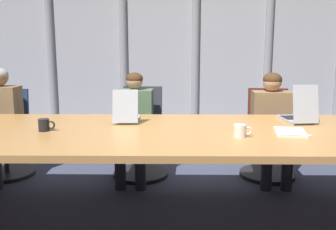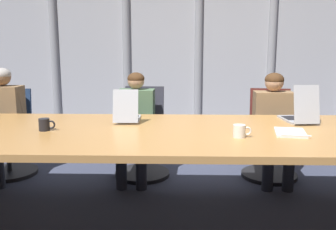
# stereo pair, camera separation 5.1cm
# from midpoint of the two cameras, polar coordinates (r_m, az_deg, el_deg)

# --- Properties ---
(ground_plane) EXTENTS (15.33, 15.33, 0.00)m
(ground_plane) POSITION_cam_midpoint_polar(r_m,az_deg,el_deg) (3.26, 7.42, -15.48)
(ground_plane) COLOR #383D51
(conference_table) EXTENTS (5.02, 1.38, 0.76)m
(conference_table) POSITION_cam_midpoint_polar(r_m,az_deg,el_deg) (3.04, 7.71, -4.73)
(conference_table) COLOR #B77F42
(conference_table) RESTS_ON ground_plane
(curtain_backdrop) EXTENTS (7.67, 0.17, 2.99)m
(curtain_backdrop) POSITION_cam_midpoint_polar(r_m,az_deg,el_deg) (5.78, 4.93, 11.25)
(curtain_backdrop) COLOR #B2B2B7
(curtain_backdrop) RESTS_ON ground_plane
(laptop_left_mid) EXTENTS (0.23, 0.39, 0.29)m
(laptop_left_mid) POSITION_cam_midpoint_polar(r_m,az_deg,el_deg) (3.36, -5.70, 0.06)
(laptop_left_mid) COLOR #A8ADB7
(laptop_left_mid) RESTS_ON conference_table
(laptop_center) EXTENTS (0.26, 0.43, 0.34)m
(laptop_center) POSITION_cam_midpoint_polar(r_m,az_deg,el_deg) (3.50, 19.43, 0.04)
(laptop_center) COLOR #A8ADB7
(laptop_center) RESTS_ON conference_table
(office_chair_left_end) EXTENTS (0.60, 0.60, 0.93)m
(office_chair_left_end) POSITION_cam_midpoint_polar(r_m,az_deg,el_deg) (4.58, -22.43, -3.86)
(office_chair_left_end) COLOR navy
(office_chair_left_end) RESTS_ON ground_plane
(office_chair_left_mid) EXTENTS (0.60, 0.60, 0.96)m
(office_chair_left_mid) POSITION_cam_midpoint_polar(r_m,az_deg,el_deg) (4.20, -3.48, -4.18)
(office_chair_left_mid) COLOR #2D2D38
(office_chair_left_mid) RESTS_ON ground_plane
(office_chair_center) EXTENTS (0.60, 0.60, 0.94)m
(office_chair_center) POSITION_cam_midpoint_polar(r_m,az_deg,el_deg) (4.31, 15.36, -4.25)
(office_chair_center) COLOR #511E19
(office_chair_center) RESTS_ON ground_plane
(person_left_end) EXTENTS (0.42, 0.56, 1.18)m
(person_left_end) POSITION_cam_midpoint_polar(r_m,az_deg,el_deg) (4.37, -23.50, -0.28)
(person_left_end) COLOR olive
(person_left_end) RESTS_ON ground_plane
(person_left_mid) EXTENTS (0.40, 0.56, 1.14)m
(person_left_mid) POSITION_cam_midpoint_polar(r_m,az_deg,el_deg) (3.98, -4.58, -0.86)
(person_left_mid) COLOR #4C6B4C
(person_left_mid) RESTS_ON ground_plane
(person_center) EXTENTS (0.42, 0.55, 1.14)m
(person_center) POSITION_cam_midpoint_polar(r_m,az_deg,el_deg) (4.09, 15.98, -0.81)
(person_center) COLOR olive
(person_center) RESTS_ON ground_plane
(coffee_mug_near) EXTENTS (0.13, 0.09, 0.09)m
(coffee_mug_near) POSITION_cam_midpoint_polar(r_m,az_deg,el_deg) (2.82, 11.22, -2.38)
(coffee_mug_near) COLOR white
(coffee_mug_near) RESTS_ON conference_table
(coffee_mug_far) EXTENTS (0.13, 0.08, 0.10)m
(coffee_mug_far) POSITION_cam_midpoint_polar(r_m,az_deg,el_deg) (3.12, -17.56, -1.38)
(coffee_mug_far) COLOR black
(coffee_mug_far) RESTS_ON conference_table
(spiral_notepad) EXTENTS (0.27, 0.34, 0.03)m
(spiral_notepad) POSITION_cam_midpoint_polar(r_m,az_deg,el_deg) (3.04, 18.33, -2.51)
(spiral_notepad) COLOR silver
(spiral_notepad) RESTS_ON conference_table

